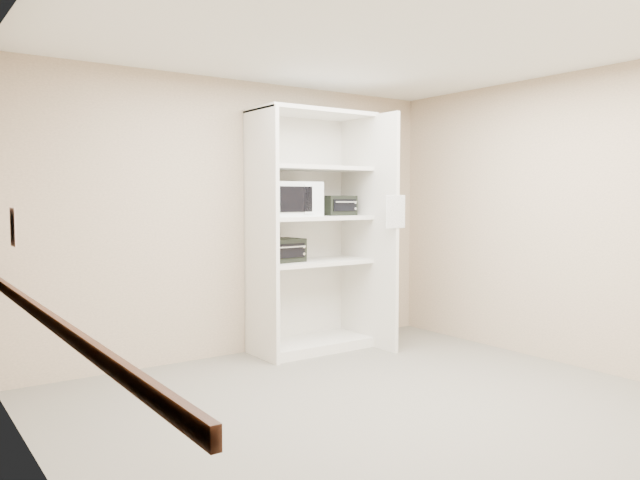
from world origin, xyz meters
TOP-DOWN VIEW (x-y plane):
  - floor at (0.00, 0.00)m, footprint 4.50×4.00m
  - ceiling at (0.00, 0.00)m, footprint 4.50×4.00m
  - wall_back at (0.00, 2.00)m, footprint 4.50×0.02m
  - wall_left at (-2.25, 0.00)m, footprint 0.02×4.00m
  - wall_right at (2.25, 0.00)m, footprint 0.02×4.00m
  - shelving_unit at (0.67, 1.70)m, footprint 1.24×0.92m
  - microwave at (0.34, 1.71)m, footprint 0.59×0.46m
  - toaster_oven_upper at (0.95, 1.73)m, footprint 0.36×0.28m
  - toaster_oven_lower at (0.27, 1.74)m, footprint 0.44×0.35m
  - paper_sign at (1.19, 1.07)m, footprint 0.25×0.02m
  - chair_rail at (-2.23, 0.00)m, footprint 0.04×3.98m
  - wall_poster at (-2.24, 1.01)m, footprint 0.01×0.18m

SIDE VIEW (x-z plane):
  - floor at x=0.00m, z-range -0.01..0.01m
  - chair_rail at x=-2.23m, z-range 0.86..0.94m
  - toaster_oven_lower at x=0.27m, z-range 0.92..1.15m
  - shelving_unit at x=0.67m, z-range -0.08..2.34m
  - wall_back at x=0.00m, z-range 0.00..2.70m
  - wall_left at x=-2.25m, z-range 0.00..2.70m
  - wall_right at x=2.25m, z-range 0.00..2.70m
  - wall_poster at x=-2.24m, z-range 1.23..1.49m
  - paper_sign at x=1.19m, z-range 1.26..1.58m
  - toaster_oven_upper at x=0.95m, z-range 1.37..1.57m
  - microwave at x=0.34m, z-range 1.37..1.71m
  - ceiling at x=0.00m, z-range 2.70..2.71m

